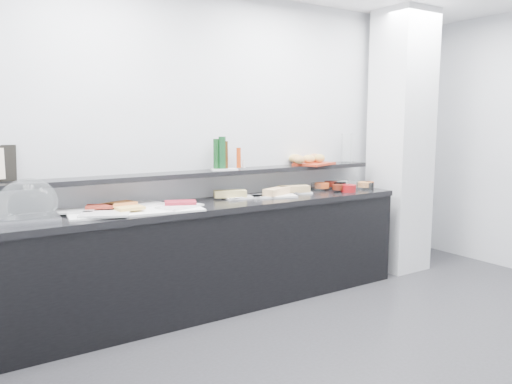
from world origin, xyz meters
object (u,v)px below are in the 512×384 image
cloche_base (22,220)px  bread_tray (314,164)px  carafe (347,148)px  framed_print (1,163)px  sandwich_plate_mid (274,196)px  condiment_tray (224,169)px

cloche_base → bread_tray: bearing=8.3°
cloche_base → carafe: size_ratio=1.53×
carafe → cloche_base: bearing=-175.9°
cloche_base → framed_print: (-0.07, 0.31, 0.36)m
sandwich_plate_mid → framed_print: size_ratio=1.53×
bread_tray → carafe: carafe is taller
sandwich_plate_mid → bread_tray: size_ratio=1.02×
framed_print → condiment_tray: bearing=12.9°
cloche_base → condiment_tray: condiment_tray is taller
bread_tray → carafe: 0.49m
cloche_base → bread_tray: (2.67, 0.18, 0.24)m
framed_print → bread_tray: 2.75m
condiment_tray → bread_tray: size_ratio=0.58×
carafe → bread_tray: bearing=-174.3°
cloche_base → sandwich_plate_mid: 2.07m
sandwich_plate_mid → bread_tray: (0.60, 0.16, 0.25)m
cloche_base → sandwich_plate_mid: bearing=4.8°
condiment_tray → bread_tray: bread_tray is taller
condiment_tray → carafe: (1.47, 0.02, 0.14)m
framed_print → carafe: bearing=14.9°
sandwich_plate_mid → carafe: size_ratio=1.33×
sandwich_plate_mid → condiment_tray: size_ratio=1.78×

